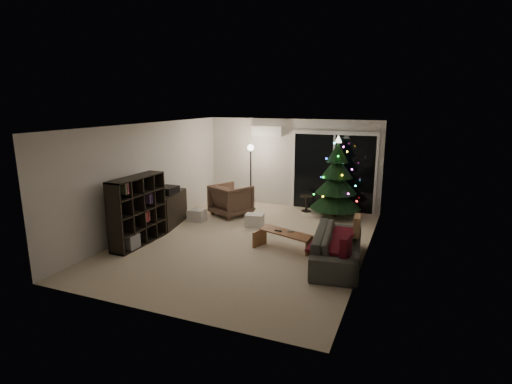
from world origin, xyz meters
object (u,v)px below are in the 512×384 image
armchair (231,200)px  coffee_table (285,241)px  media_cabinet (169,209)px  sofa (338,247)px  bookshelf (131,210)px  christmas_tree (337,177)px

armchair → coffee_table: size_ratio=0.77×
media_cabinet → armchair: bearing=40.1°
sofa → media_cabinet: bearing=72.5°
bookshelf → armchair: (1.06, 2.70, -0.31)m
sofa → christmas_tree: size_ratio=1.00×
armchair → coffee_table: armchair is taller
christmas_tree → sofa: bearing=-78.0°
armchair → coffee_table: 2.82m
bookshelf → coffee_table: bearing=18.7°
media_cabinet → armchair: (1.06, 1.34, 0.02)m
bookshelf → coffee_table: 3.33m
bookshelf → media_cabinet: 1.41m
bookshelf → media_cabinet: bearing=93.8°
armchair → sofa: 3.88m
bookshelf → armchair: 2.92m
sofa → coffee_table: bearing=69.3°
bookshelf → media_cabinet: bookshelf is taller
sofa → christmas_tree: (-0.64, 3.01, 0.76)m
coffee_table → bookshelf: bearing=-145.8°
bookshelf → media_cabinet: size_ratio=1.15×
media_cabinet → sofa: bearing=-21.9°
armchair → media_cabinet: bearing=76.6°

